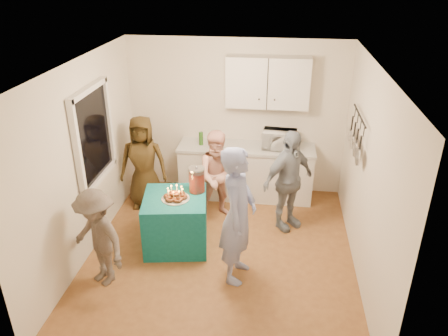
# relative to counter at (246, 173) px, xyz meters

# --- Properties ---
(floor) EXTENTS (4.00, 4.00, 0.00)m
(floor) POSITION_rel_counter_xyz_m (-0.20, -1.70, -0.43)
(floor) COLOR brown
(floor) RESTS_ON ground
(ceiling) EXTENTS (4.00, 4.00, 0.00)m
(ceiling) POSITION_rel_counter_xyz_m (-0.20, -1.70, 2.17)
(ceiling) COLOR white
(ceiling) RESTS_ON floor
(back_wall) EXTENTS (3.60, 3.60, 0.00)m
(back_wall) POSITION_rel_counter_xyz_m (-0.20, 0.30, 0.87)
(back_wall) COLOR silver
(back_wall) RESTS_ON floor
(left_wall) EXTENTS (4.00, 4.00, 0.00)m
(left_wall) POSITION_rel_counter_xyz_m (-2.00, -1.70, 0.87)
(left_wall) COLOR silver
(left_wall) RESTS_ON floor
(right_wall) EXTENTS (4.00, 4.00, 0.00)m
(right_wall) POSITION_rel_counter_xyz_m (1.60, -1.70, 0.87)
(right_wall) COLOR silver
(right_wall) RESTS_ON floor
(window_night) EXTENTS (0.04, 1.00, 1.20)m
(window_night) POSITION_rel_counter_xyz_m (-1.97, -1.40, 1.12)
(window_night) COLOR black
(window_night) RESTS_ON left_wall
(counter) EXTENTS (2.20, 0.58, 0.86)m
(counter) POSITION_rel_counter_xyz_m (0.00, 0.00, 0.00)
(counter) COLOR white
(counter) RESTS_ON floor
(countertop) EXTENTS (2.24, 0.62, 0.05)m
(countertop) POSITION_rel_counter_xyz_m (0.00, -0.00, 0.46)
(countertop) COLOR beige
(countertop) RESTS_ON counter
(upper_cabinet) EXTENTS (1.30, 0.30, 0.80)m
(upper_cabinet) POSITION_rel_counter_xyz_m (0.30, 0.15, 1.52)
(upper_cabinet) COLOR white
(upper_cabinet) RESTS_ON back_wall
(pot_rack) EXTENTS (0.12, 1.00, 0.60)m
(pot_rack) POSITION_rel_counter_xyz_m (1.52, -1.00, 1.17)
(pot_rack) COLOR black
(pot_rack) RESTS_ON right_wall
(microwave) EXTENTS (0.56, 0.41, 0.30)m
(microwave) POSITION_rel_counter_xyz_m (0.53, 0.00, 0.63)
(microwave) COLOR white
(microwave) RESTS_ON countertop
(party_table) EXTENTS (0.97, 0.97, 0.76)m
(party_table) POSITION_rel_counter_xyz_m (-0.85, -1.55, -0.05)
(party_table) COLOR #10676B
(party_table) RESTS_ON floor
(donut_cake) EXTENTS (0.38, 0.38, 0.18)m
(donut_cake) POSITION_rel_counter_xyz_m (-0.83, -1.59, 0.42)
(donut_cake) COLOR #381C0C
(donut_cake) RESTS_ON party_table
(punch_jar) EXTENTS (0.22, 0.22, 0.34)m
(punch_jar) POSITION_rel_counter_xyz_m (-0.58, -1.34, 0.50)
(punch_jar) COLOR red
(punch_jar) RESTS_ON party_table
(man_birthday) EXTENTS (0.52, 0.71, 1.79)m
(man_birthday) POSITION_rel_counter_xyz_m (0.07, -2.12, 0.46)
(man_birthday) COLOR #8D99CE
(man_birthday) RESTS_ON floor
(woman_back_left) EXTENTS (0.79, 0.56, 1.53)m
(woman_back_left) POSITION_rel_counter_xyz_m (-1.60, -0.51, 0.34)
(woman_back_left) COLOR brown
(woman_back_left) RESTS_ON floor
(woman_back_center) EXTENTS (0.82, 0.71, 1.43)m
(woman_back_center) POSITION_rel_counter_xyz_m (-0.35, -0.74, 0.29)
(woman_back_center) COLOR #E48477
(woman_back_center) RESTS_ON floor
(woman_back_right) EXTENTS (0.93, 0.89, 1.55)m
(woman_back_right) POSITION_rel_counter_xyz_m (0.68, -0.88, 0.34)
(woman_back_right) COLOR #102036
(woman_back_right) RESTS_ON floor
(child_near_left) EXTENTS (0.97, 0.84, 1.30)m
(child_near_left) POSITION_rel_counter_xyz_m (-1.60, -2.45, 0.22)
(child_near_left) COLOR #4B423C
(child_near_left) RESTS_ON floor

